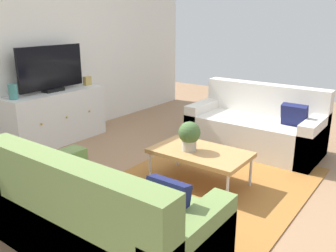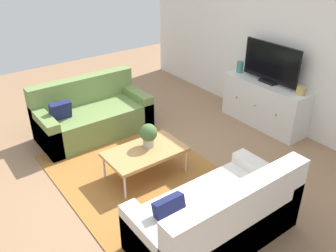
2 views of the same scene
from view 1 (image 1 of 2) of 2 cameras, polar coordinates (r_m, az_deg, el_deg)
name	(u,v)px [view 1 (image 1 of 2)]	position (r m, az deg, el deg)	size (l,w,h in m)	color
ground_plane	(193,184)	(3.89, 3.94, -9.15)	(10.00, 10.00, 0.00)	#997251
wall_back	(37,44)	(5.32, -20.15, 12.11)	(6.40, 0.12, 2.70)	silver
area_rug	(205,187)	(3.82, 5.87, -9.63)	(2.50, 1.90, 0.01)	#9E662D
couch_left_side	(99,223)	(2.72, -11.00, -14.94)	(0.85, 1.69, 0.85)	olive
couch_right_side	(257,128)	(4.94, 14.03, -0.30)	(0.85, 1.69, 0.85)	silver
coffee_table	(200,153)	(3.75, 5.13, -4.37)	(0.60, 1.00, 0.38)	#B7844C
potted_plant	(189,135)	(3.68, 3.43, -1.40)	(0.23, 0.23, 0.31)	#B7B2A8
tv_console	(57,117)	(5.25, -17.34, 1.37)	(1.43, 0.47, 0.73)	silver
flat_screen_tv	(51,69)	(5.13, -18.14, 8.66)	(1.00, 0.16, 0.62)	black
glass_vase	(13,92)	(4.83, -23.48, 5.04)	(0.11, 0.11, 0.19)	teal
mantel_clock	(87,81)	(5.52, -12.76, 7.05)	(0.11, 0.07, 0.13)	tan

